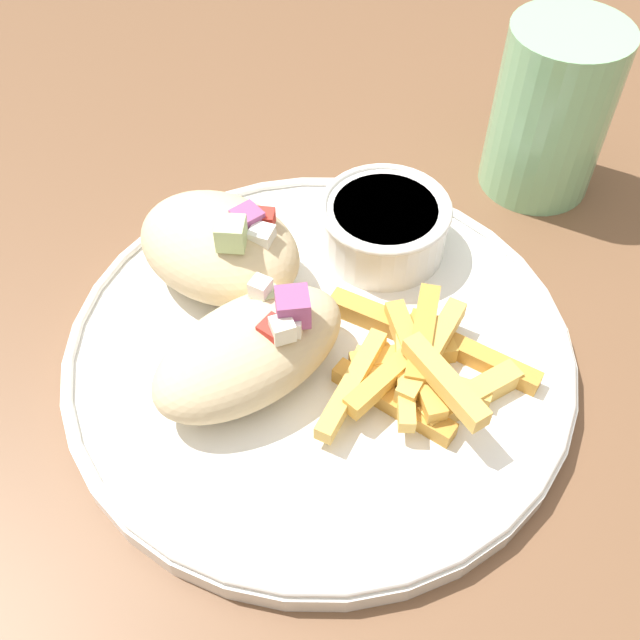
{
  "coord_description": "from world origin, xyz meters",
  "views": [
    {
      "loc": [
        0.05,
        -0.27,
        1.12
      ],
      "look_at": [
        0.02,
        0.0,
        0.79
      ],
      "focal_mm": 42.0,
      "sensor_mm": 36.0,
      "label": 1
    }
  ],
  "objects_px": {
    "pita_sandwich_near": "(251,350)",
    "water_glass": "(549,118)",
    "plate": "(320,345)",
    "sauce_ramekin": "(384,224)",
    "pita_sandwich_far": "(220,247)",
    "fries_pile": "(416,364)"
  },
  "relations": [
    {
      "from": "pita_sandwich_near",
      "to": "water_glass",
      "type": "bearing_deg",
      "value": 5.3
    },
    {
      "from": "plate",
      "to": "sauce_ramekin",
      "type": "xyz_separation_m",
      "value": [
        0.03,
        0.08,
        0.03
      ]
    },
    {
      "from": "plate",
      "to": "water_glass",
      "type": "xyz_separation_m",
      "value": [
        0.14,
        0.18,
        0.05
      ]
    },
    {
      "from": "plate",
      "to": "water_glass",
      "type": "bearing_deg",
      "value": 52.04
    },
    {
      "from": "plate",
      "to": "pita_sandwich_near",
      "type": "distance_m",
      "value": 0.05
    },
    {
      "from": "sauce_ramekin",
      "to": "pita_sandwich_near",
      "type": "bearing_deg",
      "value": -121.17
    },
    {
      "from": "pita_sandwich_near",
      "to": "pita_sandwich_far",
      "type": "height_order",
      "value": "pita_sandwich_far"
    },
    {
      "from": "plate",
      "to": "sauce_ramekin",
      "type": "relative_size",
      "value": 3.58
    },
    {
      "from": "pita_sandwich_near",
      "to": "fries_pile",
      "type": "xyz_separation_m",
      "value": [
        0.09,
        0.01,
        -0.01
      ]
    },
    {
      "from": "sauce_ramekin",
      "to": "water_glass",
      "type": "relative_size",
      "value": 0.69
    },
    {
      "from": "sauce_ramekin",
      "to": "plate",
      "type": "bearing_deg",
      "value": -111.42
    },
    {
      "from": "pita_sandwich_near",
      "to": "fries_pile",
      "type": "height_order",
      "value": "pita_sandwich_near"
    },
    {
      "from": "fries_pile",
      "to": "sauce_ramekin",
      "type": "distance_m",
      "value": 0.11
    },
    {
      "from": "pita_sandwich_near",
      "to": "fries_pile",
      "type": "relative_size",
      "value": 1.03
    },
    {
      "from": "pita_sandwich_far",
      "to": "sauce_ramekin",
      "type": "height_order",
      "value": "pita_sandwich_far"
    },
    {
      "from": "plate",
      "to": "pita_sandwich_far",
      "type": "relative_size",
      "value": 2.34
    },
    {
      "from": "pita_sandwich_far",
      "to": "plate",
      "type": "bearing_deg",
      "value": -8.94
    },
    {
      "from": "water_glass",
      "to": "pita_sandwich_near",
      "type": "bearing_deg",
      "value": -130.04
    },
    {
      "from": "sauce_ramekin",
      "to": "water_glass",
      "type": "height_order",
      "value": "water_glass"
    },
    {
      "from": "pita_sandwich_near",
      "to": "pita_sandwich_far",
      "type": "bearing_deg",
      "value": 68.38
    },
    {
      "from": "water_glass",
      "to": "plate",
      "type": "bearing_deg",
      "value": -127.96
    },
    {
      "from": "fries_pile",
      "to": "water_glass",
      "type": "xyz_separation_m",
      "value": [
        0.08,
        0.2,
        0.03
      ]
    }
  ]
}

